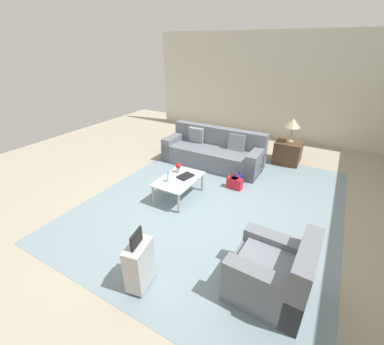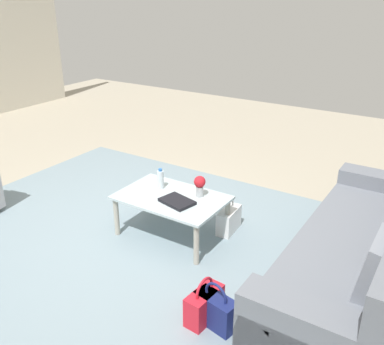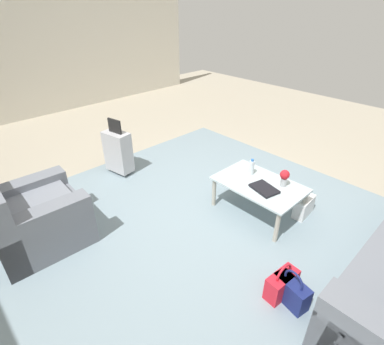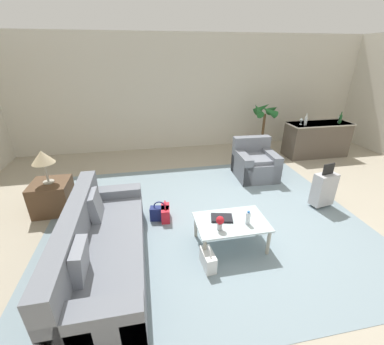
% 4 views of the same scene
% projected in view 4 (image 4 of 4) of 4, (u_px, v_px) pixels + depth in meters
% --- Properties ---
extents(ground_plane, '(12.00, 12.00, 0.00)m').
position_uv_depth(ground_plane, '(243.00, 222.00, 4.33)').
color(ground_plane, '#A89E89').
extents(wall_back, '(10.24, 0.12, 3.10)m').
position_uv_depth(wall_back, '(195.00, 94.00, 7.29)').
color(wall_back, beige).
rests_on(wall_back, ground).
extents(area_rug, '(5.20, 4.40, 0.01)m').
position_uv_depth(area_rug, '(205.00, 219.00, 4.40)').
color(area_rug, gray).
rests_on(area_rug, ground).
extents(couch, '(0.91, 2.44, 0.88)m').
position_uv_depth(couch, '(100.00, 249.00, 3.29)').
color(couch, slate).
rests_on(couch, ground).
extents(armchair, '(0.88, 0.92, 0.86)m').
position_uv_depth(armchair, '(254.00, 164.00, 5.85)').
color(armchair, slate).
rests_on(armchair, ground).
extents(coffee_table, '(1.01, 0.66, 0.42)m').
position_uv_depth(coffee_table, '(231.00, 224.00, 3.66)').
color(coffee_table, silver).
rests_on(coffee_table, ground).
extents(water_bottle, '(0.06, 0.06, 0.20)m').
position_uv_depth(water_bottle, '(248.00, 218.00, 3.55)').
color(water_bottle, silver).
rests_on(water_bottle, coffee_table).
extents(coffee_table_book, '(0.34, 0.27, 0.03)m').
position_uv_depth(coffee_table_book, '(222.00, 218.00, 3.69)').
color(coffee_table_book, black).
rests_on(coffee_table_book, coffee_table).
extents(flower_vase, '(0.11, 0.11, 0.21)m').
position_uv_depth(flower_vase, '(220.00, 222.00, 3.42)').
color(flower_vase, '#B2B7BC').
rests_on(flower_vase, coffee_table).
extents(side_table, '(0.62, 0.62, 0.56)m').
position_uv_depth(side_table, '(53.00, 196.00, 4.55)').
color(side_table, '#513823').
rests_on(side_table, ground).
extents(table_lamp, '(0.37, 0.37, 0.58)m').
position_uv_depth(table_lamp, '(42.00, 158.00, 4.24)').
color(table_lamp, '#ADA899').
rests_on(table_lamp, side_table).
extents(bar_console, '(1.70, 0.67, 0.91)m').
position_uv_depth(bar_console, '(316.00, 139.00, 6.99)').
color(bar_console, brown).
rests_on(bar_console, ground).
extents(wine_glass_leftmost, '(0.08, 0.08, 0.15)m').
position_uv_depth(wine_glass_leftmost, '(301.00, 120.00, 6.64)').
color(wine_glass_leftmost, silver).
rests_on(wine_glass_leftmost, bar_console).
extents(wine_glass_left_of_centre, '(0.08, 0.08, 0.15)m').
position_uv_depth(wine_glass_left_of_centre, '(340.00, 118.00, 6.87)').
color(wine_glass_left_of_centre, silver).
rests_on(wine_glass_left_of_centre, bar_console).
extents(wine_bottle_clear, '(0.07, 0.07, 0.30)m').
position_uv_depth(wine_bottle_clear, '(306.00, 121.00, 6.56)').
color(wine_bottle_clear, silver).
rests_on(wine_bottle_clear, bar_console).
extents(wine_bottle_green, '(0.07, 0.07, 0.30)m').
position_uv_depth(wine_bottle_green, '(340.00, 119.00, 6.73)').
color(wine_bottle_green, '#194C23').
rests_on(wine_bottle_green, bar_console).
extents(suitcase_silver, '(0.44, 0.29, 0.85)m').
position_uv_depth(suitcase_silver, '(324.00, 189.00, 4.64)').
color(suitcase_silver, '#B7B7BC').
rests_on(suitcase_silver, ground).
extents(handbag_red, '(0.17, 0.33, 0.36)m').
position_uv_depth(handbag_red, '(166.00, 213.00, 4.35)').
color(handbag_red, red).
rests_on(handbag_red, ground).
extents(handbag_white, '(0.17, 0.33, 0.36)m').
position_uv_depth(handbag_white, '(208.00, 259.00, 3.36)').
color(handbag_white, white).
rests_on(handbag_white, ground).
extents(handbag_navy, '(0.34, 0.20, 0.36)m').
position_uv_depth(handbag_navy, '(160.00, 213.00, 4.34)').
color(handbag_navy, navy).
rests_on(handbag_navy, ground).
extents(potted_palm, '(0.64, 0.64, 1.38)m').
position_uv_depth(potted_palm, '(264.00, 125.00, 7.18)').
color(potted_palm, '#84664C').
rests_on(potted_palm, ground).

